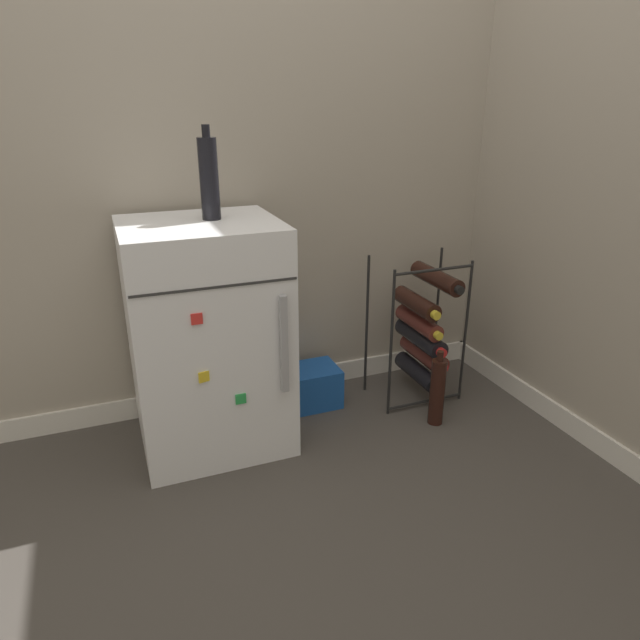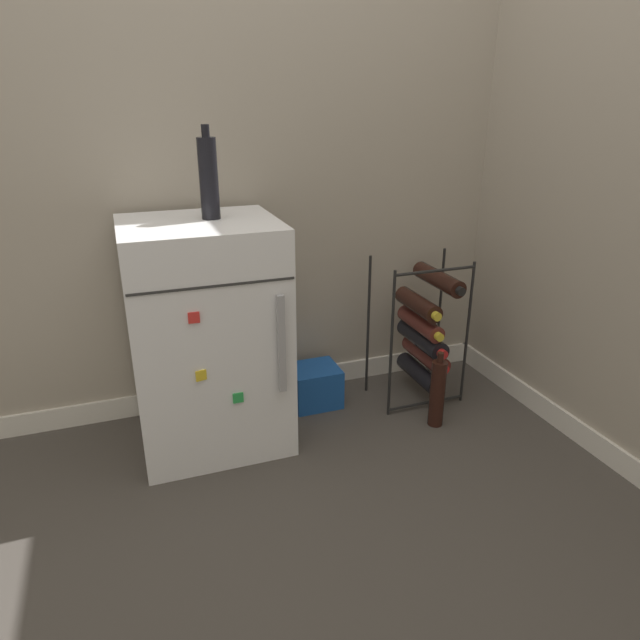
{
  "view_description": "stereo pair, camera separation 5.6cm",
  "coord_description": "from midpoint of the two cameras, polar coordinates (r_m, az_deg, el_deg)",
  "views": [
    {
      "loc": [
        -0.68,
        -1.57,
        1.24
      ],
      "look_at": [
        0.08,
        0.37,
        0.42
      ],
      "focal_mm": 32.0,
      "sensor_mm": 36.0,
      "label": 1
    },
    {
      "loc": [
        -0.63,
        -1.58,
        1.24
      ],
      "look_at": [
        0.08,
        0.37,
        0.42
      ],
      "focal_mm": 32.0,
      "sensor_mm": 36.0,
      "label": 2
    }
  ],
  "objects": [
    {
      "name": "soda_box",
      "position": [
        2.46,
        -1.26,
        -6.57
      ],
      "size": [
        0.2,
        0.18,
        0.17
      ],
      "color": "#194C9E",
      "rests_on": "ground_plane"
    },
    {
      "name": "ground_plane",
      "position": [
        2.11,
        0.9,
        -14.59
      ],
      "size": [
        14.0,
        14.0,
        0.0
      ],
      "primitive_type": "plane",
      "color": "#423D38"
    },
    {
      "name": "wine_rack",
      "position": [
        2.48,
        9.58,
        -1.04
      ],
      "size": [
        0.36,
        0.33,
        0.63
      ],
      "color": "black",
      "rests_on": "ground_plane"
    },
    {
      "name": "fridge_top_bottle",
      "position": [
        2.01,
        -11.84,
        13.72
      ],
      "size": [
        0.06,
        0.06,
        0.31
      ],
      "color": "black",
      "rests_on": "mini_fridge"
    },
    {
      "name": "mini_fridge",
      "position": [
        2.12,
        -11.88,
        -1.73
      ],
      "size": [
        0.54,
        0.5,
        0.85
      ],
      "color": "white",
      "rests_on": "ground_plane"
    },
    {
      "name": "loose_bottle_floor",
      "position": [
        2.34,
        10.98,
        -7.01
      ],
      "size": [
        0.06,
        0.06,
        0.32
      ],
      "color": "black",
      "rests_on": "ground_plane"
    },
    {
      "name": "wall_back",
      "position": [
        2.33,
        -5.51,
        21.33
      ],
      "size": [
        6.9,
        0.07,
        2.5
      ],
      "color": "#9E9384",
      "rests_on": "ground_plane"
    }
  ]
}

